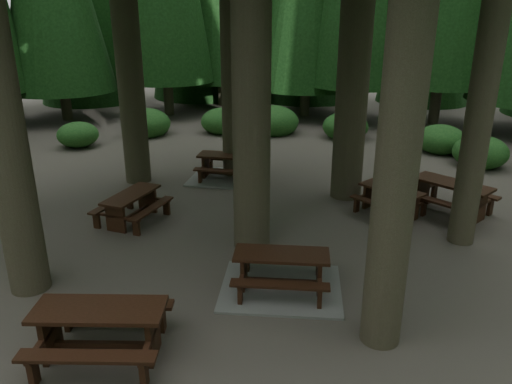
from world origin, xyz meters
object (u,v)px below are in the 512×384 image
(picnic_table_a, at_px, (281,277))
(picnic_table_e, at_px, (100,324))
(picnic_table_b, at_px, (132,203))
(picnic_table_c, at_px, (228,170))
(picnic_table_f, at_px, (391,197))
(picnic_table_d, at_px, (451,193))

(picnic_table_a, bearing_deg, picnic_table_e, -140.35)
(picnic_table_b, height_order, picnic_table_e, picnic_table_e)
(picnic_table_c, distance_m, picnic_table_f, 5.42)
(picnic_table_b, xyz_separation_m, picnic_table_e, (2.43, -4.89, 0.08))
(picnic_table_a, height_order, picnic_table_b, picnic_table_a)
(picnic_table_b, bearing_deg, picnic_table_a, -110.76)
(picnic_table_e, bearing_deg, picnic_table_c, 81.17)
(picnic_table_b, bearing_deg, picnic_table_d, -64.84)
(picnic_table_c, relative_size, picnic_table_d, 1.04)
(picnic_table_a, bearing_deg, picnic_table_d, 44.94)
(picnic_table_e, height_order, picnic_table_f, picnic_table_e)
(picnic_table_c, distance_m, picnic_table_e, 9.00)
(picnic_table_d, bearing_deg, picnic_table_e, -94.89)
(picnic_table_d, relative_size, picnic_table_e, 1.06)
(picnic_table_e, distance_m, picnic_table_f, 8.49)
(picnic_table_e, bearing_deg, picnic_table_d, 38.76)
(picnic_table_d, bearing_deg, picnic_table_f, -130.85)
(picnic_table_a, distance_m, picnic_table_f, 5.01)
(picnic_table_a, xyz_separation_m, picnic_table_f, (1.77, 4.68, 0.21))
(picnic_table_c, bearing_deg, picnic_table_b, -113.37)
(picnic_table_a, relative_size, picnic_table_f, 1.27)
(picnic_table_b, xyz_separation_m, picnic_table_d, (7.90, 3.19, 0.08))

